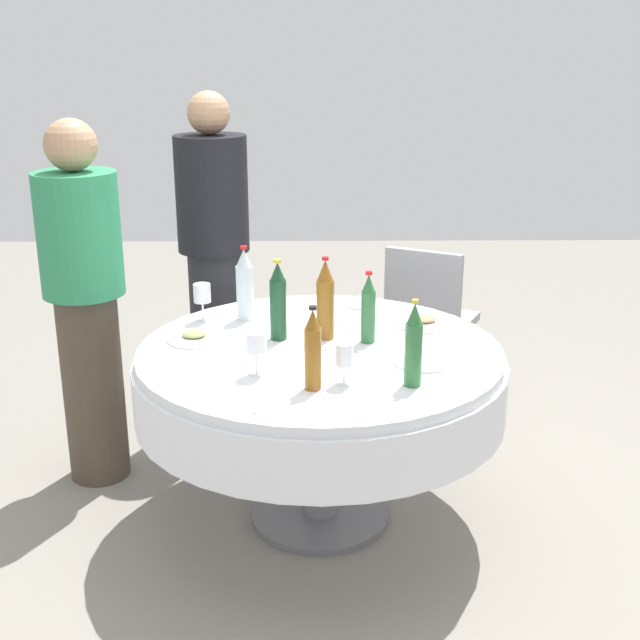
# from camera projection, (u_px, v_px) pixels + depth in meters

# --- Properties ---
(ground_plane) EXTENTS (10.00, 10.00, 0.00)m
(ground_plane) POSITION_uv_depth(u_px,v_px,m) (320.00, 517.00, 3.39)
(ground_plane) COLOR gray
(dining_table) EXTENTS (1.42, 1.42, 0.74)m
(dining_table) POSITION_uv_depth(u_px,v_px,m) (320.00, 384.00, 3.20)
(dining_table) COLOR white
(dining_table) RESTS_ON ground_plane
(bottle_dark_green_west) EXTENTS (0.07, 0.07, 0.32)m
(bottle_dark_green_west) POSITION_uv_depth(u_px,v_px,m) (278.00, 302.00, 3.20)
(bottle_dark_green_west) COLOR #194728
(bottle_dark_green_west) RESTS_ON dining_table
(bottle_amber_east) EXTENTS (0.06, 0.06, 0.29)m
(bottle_amber_east) POSITION_uv_depth(u_px,v_px,m) (313.00, 351.00, 2.74)
(bottle_amber_east) COLOR #8C5619
(bottle_amber_east) RESTS_ON dining_table
(bottle_green_near) EXTENTS (0.06, 0.06, 0.28)m
(bottle_green_near) POSITION_uv_depth(u_px,v_px,m) (368.00, 309.00, 3.18)
(bottle_green_near) COLOR #2D6B38
(bottle_green_near) RESTS_ON dining_table
(bottle_clear_front) EXTENTS (0.07, 0.07, 0.32)m
(bottle_clear_front) POSITION_uv_depth(u_px,v_px,m) (245.00, 285.00, 3.44)
(bottle_clear_front) COLOR silver
(bottle_clear_front) RESTS_ON dining_table
(bottle_amber_outer) EXTENTS (0.07, 0.07, 0.33)m
(bottle_amber_outer) POSITION_uv_depth(u_px,v_px,m) (325.00, 301.00, 3.21)
(bottle_amber_outer) COLOR #8C5619
(bottle_amber_outer) RESTS_ON dining_table
(bottle_green_right) EXTENTS (0.06, 0.06, 0.30)m
(bottle_green_right) POSITION_uv_depth(u_px,v_px,m) (414.00, 346.00, 2.76)
(bottle_green_right) COLOR #2D6B38
(bottle_green_right) RESTS_ON dining_table
(wine_glass_front) EXTENTS (0.06, 0.06, 0.15)m
(wine_glass_front) POSITION_uv_depth(u_px,v_px,m) (344.00, 356.00, 2.79)
(wine_glass_front) COLOR white
(wine_glass_front) RESTS_ON dining_table
(wine_glass_outer) EXTENTS (0.07, 0.07, 0.16)m
(wine_glass_outer) POSITION_uv_depth(u_px,v_px,m) (256.00, 344.00, 2.86)
(wine_glass_outer) COLOR white
(wine_glass_outer) RESTS_ON dining_table
(wine_glass_right) EXTENTS (0.07, 0.07, 0.16)m
(wine_glass_right) POSITION_uv_depth(u_px,v_px,m) (202.00, 294.00, 3.43)
(wine_glass_right) COLOR white
(wine_glass_right) RESTS_ON dining_table
(plate_far) EXTENTS (0.23, 0.23, 0.04)m
(plate_far) POSITION_uv_depth(u_px,v_px,m) (423.00, 322.00, 3.41)
(plate_far) COLOR white
(plate_far) RESTS_ON dining_table
(plate_inner) EXTENTS (0.21, 0.21, 0.04)m
(plate_inner) POSITION_uv_depth(u_px,v_px,m) (194.00, 338.00, 3.23)
(plate_inner) COLOR white
(plate_inner) RESTS_ON dining_table
(plate_left) EXTENTS (0.21, 0.21, 0.02)m
(plate_left) POSITION_uv_depth(u_px,v_px,m) (422.00, 361.00, 3.00)
(plate_left) COLOR white
(plate_left) RESTS_ON dining_table
(fork_east) EXTENTS (0.09, 0.17, 0.00)m
(fork_east) POSITION_uv_depth(u_px,v_px,m) (337.00, 323.00, 3.42)
(fork_east) COLOR silver
(fork_east) RESTS_ON dining_table
(knife_near) EXTENTS (0.06, 0.18, 0.00)m
(knife_near) POSITION_uv_depth(u_px,v_px,m) (264.00, 402.00, 2.67)
(knife_near) COLOR silver
(knife_near) RESTS_ON dining_table
(knife_front) EXTENTS (0.18, 0.04, 0.00)m
(knife_front) POSITION_uv_depth(u_px,v_px,m) (338.00, 350.00, 3.12)
(knife_front) COLOR silver
(knife_front) RESTS_ON dining_table
(folded_napkin) EXTENTS (0.17, 0.17, 0.02)m
(folded_napkin) POSITION_uv_depth(u_px,v_px,m) (366.00, 304.00, 3.65)
(folded_napkin) COLOR white
(folded_napkin) RESTS_ON dining_table
(person_west) EXTENTS (0.34, 0.34, 1.57)m
(person_west) POSITION_uv_depth(u_px,v_px,m) (85.00, 300.00, 3.47)
(person_west) COLOR #4C3F33
(person_west) RESTS_ON ground_plane
(person_east) EXTENTS (0.34, 0.34, 1.64)m
(person_east) POSITION_uv_depth(u_px,v_px,m) (215.00, 259.00, 3.97)
(person_east) COLOR #26262B
(person_east) RESTS_ON ground_plane
(chair_right) EXTENTS (0.54, 0.54, 0.87)m
(chair_right) POSITION_uv_depth(u_px,v_px,m) (428.00, 313.00, 4.28)
(chair_right) COLOR #99999E
(chair_right) RESTS_ON ground_plane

